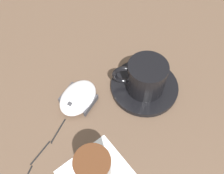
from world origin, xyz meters
TOP-DOWN VIEW (x-y plane):
  - ground_plane at (0.00, 0.00)m, footprint 3.00×3.00m
  - saucer at (-0.11, 0.05)m, footprint 0.15×0.15m
  - coffee_cup at (-0.10, 0.05)m, footprint 0.09×0.10m
  - computer_mouse at (0.02, -0.03)m, footprint 0.11×0.09m
  - drinking_glass at (0.11, 0.11)m, footprint 0.06×0.06m

SIDE VIEW (x-z plane):
  - ground_plane at x=0.00m, z-range 0.00..0.00m
  - saucer at x=-0.11m, z-range 0.00..0.01m
  - computer_mouse at x=0.02m, z-range 0.00..0.03m
  - drinking_glass at x=0.11m, z-range 0.00..0.09m
  - coffee_cup at x=-0.10m, z-range 0.01..0.08m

